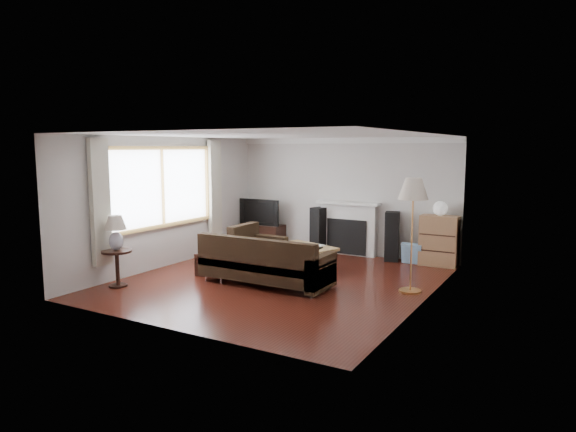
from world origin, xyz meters
The scene contains 17 objects.
room centered at (0.00, 0.00, 1.25)m, with size 5.10×5.60×2.54m.
window centered at (-2.45, -0.20, 1.55)m, with size 0.12×2.74×1.54m, color olive.
curtain_near centered at (-2.40, -1.72, 1.40)m, with size 0.10×0.35×2.10m, color beige.
curtain_far centered at (-2.40, 1.32, 1.40)m, with size 0.10×0.35×2.10m, color beige.
fireplace centered at (0.15, 2.64, 0.57)m, with size 1.40×0.26×1.15m, color white.
tv_stand centered at (-1.95, 2.49, 0.26)m, with size 1.04×0.47×0.52m, color black.
television centered at (-1.95, 2.49, 0.82)m, with size 1.04×0.14×0.60m, color black.
speaker_left centered at (-0.48, 2.52, 0.50)m, with size 0.28×0.33×1.00m, color black.
speaker_right centered at (1.17, 2.52, 0.50)m, with size 0.28×0.33×1.00m, color black.
bookshelf centered at (2.11, 2.53, 0.49)m, with size 0.72×0.34×0.99m, color #9D6F49.
globe_lamp centered at (2.11, 2.53, 1.13)m, with size 0.28×0.28×0.28m, color white.
sectional_sofa centered at (-0.08, -0.31, 0.39)m, with size 2.42×1.77×0.78m, color black.
coffee_table centered at (-0.01, 0.98, 0.23)m, with size 1.18×0.64×0.46m, color #A6834F.
footstool centered at (-1.31, -0.19, 0.20)m, with size 0.48×0.48×0.41m, color black.
floor_lamp centered at (2.17, 0.45, 0.91)m, with size 0.47×0.47×1.82m, color #C68545.
side_table centered at (-2.15, -1.64, 0.31)m, with size 0.49×0.49×0.61m, color black.
table_lamp centered at (-2.15, -1.64, 0.90)m, with size 0.35×0.35×0.57m, color silver.
Camera 1 is at (4.43, -7.45, 2.29)m, focal length 32.00 mm.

